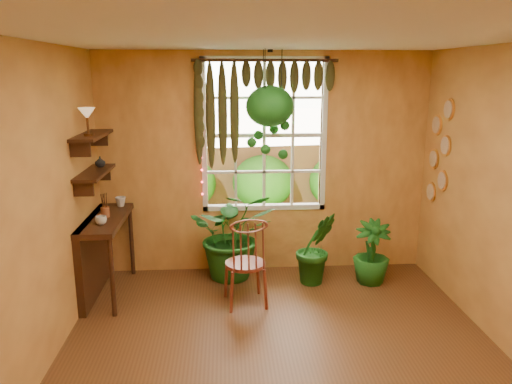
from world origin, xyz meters
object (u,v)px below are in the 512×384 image
(counter_ledge, at_px, (98,247))
(windsor_chair, at_px, (246,275))
(potted_plant_mid, at_px, (316,248))
(potted_plant_left, at_px, (233,234))
(hanging_basket, at_px, (270,113))

(counter_ledge, distance_m, windsor_chair, 1.69)
(potted_plant_mid, bearing_deg, counter_ledge, -176.58)
(windsor_chair, bearing_deg, potted_plant_left, 89.99)
(counter_ledge, xyz_separation_m, hanging_basket, (1.95, 0.42, 1.44))
(counter_ledge, height_order, potted_plant_mid, counter_ledge)
(potted_plant_left, distance_m, hanging_basket, 1.50)
(counter_ledge, relative_size, windsor_chair, 1.04)
(potted_plant_left, bearing_deg, potted_plant_mid, -13.46)
(windsor_chair, bearing_deg, counter_ledge, 158.35)
(potted_plant_left, height_order, hanging_basket, hanging_basket)
(potted_plant_left, bearing_deg, counter_ledge, -165.96)
(windsor_chair, distance_m, potted_plant_mid, 1.00)
(potted_plant_mid, relative_size, hanging_basket, 0.70)
(potted_plant_left, relative_size, potted_plant_mid, 1.27)
(counter_ledge, relative_size, hanging_basket, 0.96)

